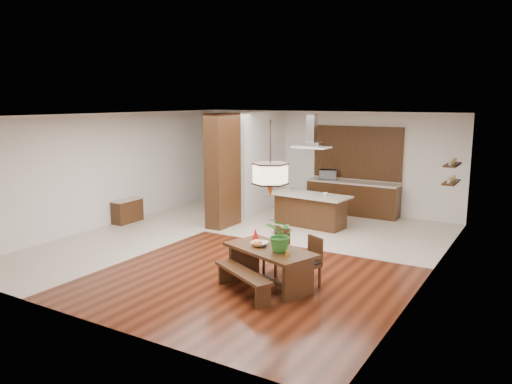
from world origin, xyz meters
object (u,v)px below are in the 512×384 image
Objects in this scene: dining_bench at (243,283)px; island_cup at (325,194)px; dining_chair_right at (307,262)px; foliage_plant at (281,235)px; microwave at (328,175)px; dining_table at (270,258)px; hallway_console at (127,211)px; range_hood at (312,131)px; pendant_lantern at (270,159)px; fruit_bowl at (259,244)px; kitchen_island at (310,210)px; dining_chair_left at (276,251)px.

dining_bench is 4.81m from island_cup.
foliage_plant is (-0.30, -0.41, 0.55)m from dining_chair_right.
dining_table is at bearing -98.22° from microwave.
dining_table is 0.66m from dining_chair_right.
hallway_console is at bearing 153.54° from dining_bench.
dining_bench is 1.59× the size of range_hood.
pendant_lantern is (0.20, 0.56, 2.04)m from dining_bench.
fruit_bowl reaches higher than dining_bench.
island_cup is (-0.74, 4.16, 0.39)m from dining_table.
pendant_lantern is 4.39m from range_hood.
dining_table is 3.10× the size of foliage_plant.
dining_bench is at bearing -103.65° from dining_chair_right.
kitchen_island is at bearing 105.55° from dining_table.
fruit_bowl reaches higher than hallway_console.
fruit_bowl is 6.21m from microwave.
fruit_bowl is 0.33× the size of range_hood.
microwave is at bearing 99.65° from range_hood.
pendant_lantern is at bearing 164.16° from foliage_plant.
fruit_bowl is (5.28, -2.05, 0.41)m from hallway_console.
microwave is at bearing 111.24° from island_cup.
pendant_lantern is 2.21× the size of foliage_plant.
foliage_plant reaches higher than dining_chair_left.
dining_bench is (5.32, -2.65, -0.11)m from hallway_console.
fruit_bowl is at bearing 93.06° from dining_bench.
foliage_plant reaches higher than dining_table.
fruit_bowl is at bearing -21.21° from hallway_console.
fruit_bowl is 2.47× the size of island_cup.
pendant_lantern reaches higher than foliage_plant.
dining_chair_right is 0.98× the size of range_hood.
dining_table is 1.74m from pendant_lantern.
kitchen_island reaches higher than hallway_console.
pendant_lantern is at bearing -7.98° from fruit_bowl.
pendant_lantern reaches higher than fruit_bowl.
pendant_lantern is at bearing -54.24° from dining_chair_left.
island_cup is at bearing 96.52° from dining_bench.
dining_bench is 12.07× the size of island_cup.
dining_chair_left is (5.30, -1.47, 0.12)m from hallway_console.
hallway_console is 6.32m from dining_chair_right.
range_hood reaches higher than microwave.
dining_table reaches higher than hallway_console.
dining_chair_right is 0.67× the size of pendant_lantern.
dining_bench is at bearing -72.97° from dining_chair_left.
fruit_bowl is (-0.23, 0.03, -1.52)m from pendant_lantern.
fruit_bowl is 0.59× the size of microwave.
pendant_lantern is 6.39m from microwave.
range_hood is (0.00, 0.00, 2.03)m from kitchen_island.
microwave is (-1.29, 6.67, 0.89)m from dining_bench.
dining_bench is at bearing -86.94° from fruit_bowl.
dining_table is 2.04× the size of range_hood.
hallway_console is at bearing -147.94° from kitchen_island.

